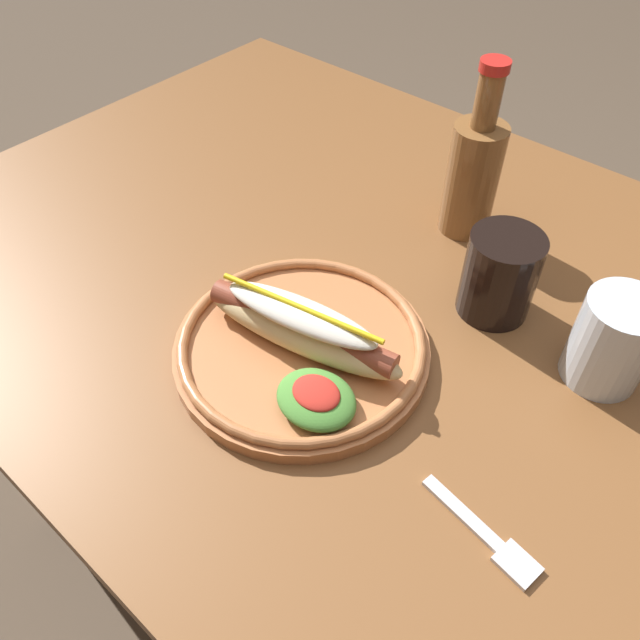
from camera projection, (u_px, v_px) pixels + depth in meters
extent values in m
plane|color=brown|center=(362.00, 557.00, 1.28)|extent=(8.00, 8.00, 0.00)
cube|color=brown|center=(391.00, 306.00, 0.76)|extent=(1.28, 0.85, 0.04)
cylinder|color=brown|center=(6.00, 412.00, 1.10)|extent=(0.06, 0.06, 0.70)
cylinder|color=brown|center=(272.00, 231.00, 1.45)|extent=(0.06, 0.06, 0.70)
cylinder|color=#B77042|center=(302.00, 349.00, 0.68)|extent=(0.27, 0.27, 0.02)
torus|color=#B77042|center=(301.00, 342.00, 0.67)|extent=(0.26, 0.26, 0.01)
ellipsoid|color=#E0C184|center=(301.00, 332.00, 0.66)|extent=(0.24, 0.09, 0.04)
cylinder|color=brown|center=(301.00, 327.00, 0.65)|extent=(0.22, 0.06, 0.03)
ellipsoid|color=silver|center=(301.00, 314.00, 0.64)|extent=(0.18, 0.07, 0.02)
cylinder|color=yellow|center=(300.00, 307.00, 0.63)|extent=(0.18, 0.04, 0.01)
ellipsoid|color=#4C8C38|center=(316.00, 399.00, 0.61)|extent=(0.08, 0.07, 0.02)
ellipsoid|color=red|center=(316.00, 393.00, 0.60)|extent=(0.05, 0.04, 0.01)
cube|color=silver|center=(462.00, 512.00, 0.55)|extent=(0.09, 0.03, 0.00)
cube|color=silver|center=(517.00, 564.00, 0.52)|extent=(0.04, 0.03, 0.00)
cylinder|color=black|center=(500.00, 275.00, 0.69)|extent=(0.08, 0.08, 0.10)
cylinder|color=silver|center=(613.00, 341.00, 0.63)|extent=(0.08, 0.08, 0.10)
cylinder|color=brown|center=(472.00, 180.00, 0.78)|extent=(0.07, 0.07, 0.14)
cylinder|color=brown|center=(488.00, 100.00, 0.71)|extent=(0.03, 0.03, 0.07)
cylinder|color=red|center=(495.00, 65.00, 0.68)|extent=(0.03, 0.03, 0.01)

